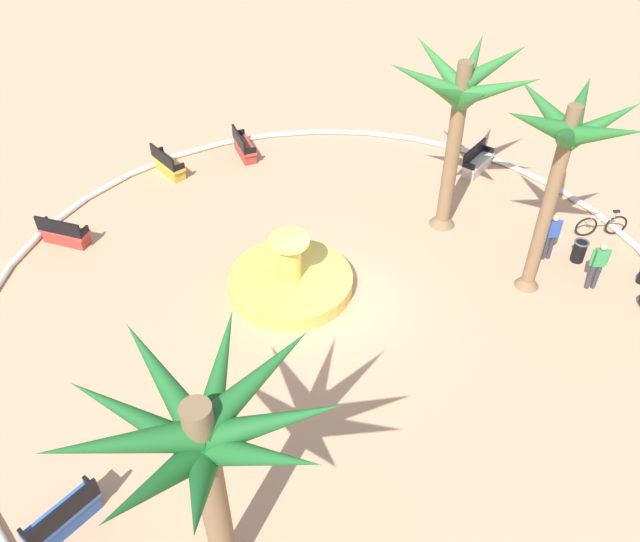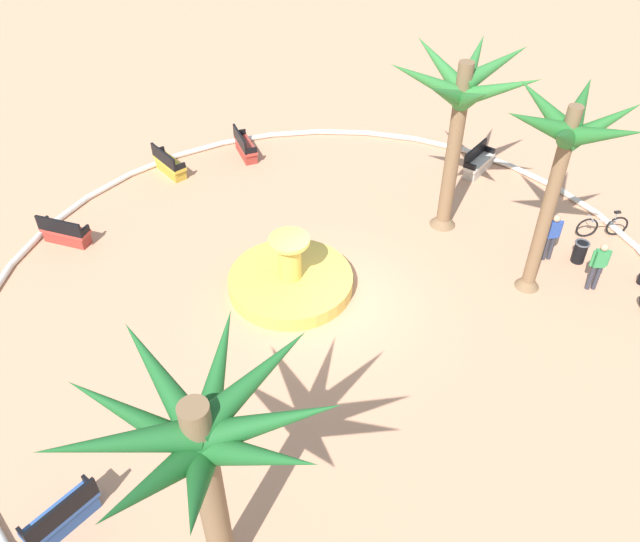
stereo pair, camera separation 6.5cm
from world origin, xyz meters
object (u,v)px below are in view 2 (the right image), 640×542
fountain (291,280)px  palm_tree_mid_plaza (462,100)px  bench_southeast (169,165)px  bench_southwest (65,234)px  bicycle_red_frame (602,226)px  person_cyclist_photo (598,264)px  palm_tree_by_curb (565,147)px  person_cyclist_helmet (552,235)px  palm_tree_near_fountain (201,446)px  bench_north (245,148)px  bench_east (478,164)px  bench_west (62,517)px  trash_bin (580,251)px

fountain → palm_tree_mid_plaza: palm_tree_mid_plaza is taller
bench_southeast → bench_southwest: size_ratio=1.02×
bench_southwest → bicycle_red_frame: (-9.88, -14.08, 0.04)m
person_cyclist_photo → bicycle_red_frame: bearing=-59.8°
palm_tree_by_curb → person_cyclist_helmet: (0.50, -1.47, -3.72)m
palm_tree_near_fountain → bench_north: 16.32m
bench_southeast → person_cyclist_photo: 14.95m
fountain → bench_north: size_ratio=2.18×
bench_east → bench_west: 17.76m
fountain → palm_tree_mid_plaza: size_ratio=0.63×
bench_southeast → bench_north: bearing=-100.7°
fountain → trash_bin: bearing=-118.2°
fountain → bench_southwest: (6.04, 4.55, 0.06)m
bicycle_red_frame → person_cyclist_helmet: bearing=83.5°
bench_east → bench_southeast: 11.36m
bench_east → person_cyclist_photo: 6.84m
palm_tree_near_fountain → trash_bin: (1.83, -13.56, -3.65)m
palm_tree_near_fountain → bench_southeast: 15.48m
bench_southeast → bench_west: bearing=144.9°
bench_west → bench_north: (10.71, -10.84, 0.00)m
fountain → bench_west: 8.64m
bicycle_red_frame → bench_west: bearing=88.5°
trash_bin → person_cyclist_photo: size_ratio=0.44×
bench_southeast → bench_southwest: (-1.84, 4.53, 0.00)m
palm_tree_mid_plaza → bench_east: 5.51m
fountain → bench_north: (7.34, -2.89, 0.06)m
palm_tree_near_fountain → bench_southwest: palm_tree_near_fountain is taller
bench_southwest → person_cyclist_photo: bearing=-134.0°
bicycle_red_frame → person_cyclist_photo: bearing=120.2°
palm_tree_mid_plaza → person_cyclist_helmet: size_ratio=3.54×
palm_tree_mid_plaza → bench_southwest: bearing=58.4°
fountain → bench_east: 9.28m
palm_tree_by_curb → bench_southwest: (10.10, 10.26, -4.30)m
palm_tree_mid_plaza → person_cyclist_helmet: 4.92m
bench_southwest → bench_west: bearing=160.2°
palm_tree_mid_plaza → trash_bin: size_ratio=8.00×
palm_tree_by_curb → person_cyclist_helmet: palm_tree_by_curb is taller
palm_tree_near_fountain → palm_tree_by_curb: size_ratio=0.88×
bench_southwest → bicycle_red_frame: size_ratio=1.06×
bench_north → bicycle_red_frame: (-11.17, -6.64, 0.04)m
palm_tree_near_fountain → bench_east: palm_tree_near_fountain is taller
trash_bin → bicycle_red_frame: 1.71m
bench_west → person_cyclist_photo: 15.19m
bench_southwest → person_cyclist_helmet: (-9.61, -11.72, 0.58)m
palm_tree_mid_plaza → person_cyclist_photo: size_ratio=3.53×
bench_east → person_cyclist_photo: size_ratio=1.01×
bench_southeast → trash_bin: size_ratio=2.23×
bench_north → bicycle_red_frame: bearing=-149.3°
fountain → person_cyclist_helmet: fountain is taller
fountain → bench_east: bearing=-82.3°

